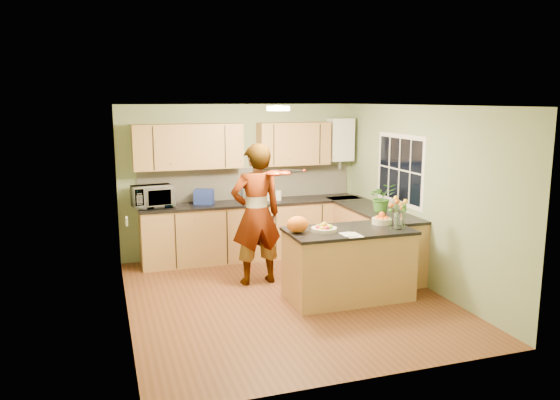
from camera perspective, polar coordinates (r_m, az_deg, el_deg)
name	(u,v)px	position (r m, az deg, el deg)	size (l,w,h in m)	color
floor	(285,298)	(7.30, 0.56, -10.17)	(4.50, 4.50, 0.00)	brown
ceiling	(286,105)	(6.84, 0.60, 9.85)	(4.00, 4.50, 0.02)	white
wall_back	(242,180)	(9.09, -4.00, 2.06)	(4.00, 0.02, 2.50)	gray
wall_front	(367,250)	(4.94, 9.06, -5.20)	(4.00, 0.02, 2.50)	gray
wall_left	(123,215)	(6.61, -16.08, -1.51)	(0.02, 4.50, 2.50)	gray
wall_right	(422,196)	(7.83, 14.57, 0.39)	(0.02, 4.50, 2.50)	gray
back_counter	(253,229)	(8.98, -2.84, -3.10)	(3.64, 0.62, 0.94)	#A16D40
right_counter	(372,238)	(8.56, 9.56, -3.91)	(0.62, 2.24, 0.94)	#A16D40
splashback	(248,183)	(9.11, -3.36, 1.77)	(3.60, 0.02, 0.52)	beige
upper_cabinets	(233,145)	(8.82, -4.89, 5.72)	(3.20, 0.34, 0.70)	#A16D40
boiler	(340,140)	(9.43, 6.31, 6.28)	(0.40, 0.30, 0.86)	white
window_right	(400,170)	(8.29, 12.39, 3.12)	(0.01, 1.30, 1.05)	white
light_switch	(127,221)	(6.01, -15.72, -2.16)	(0.02, 0.09, 0.09)	white
ceiling_lamp	(278,108)	(7.12, -0.19, 9.56)	(0.30, 0.30, 0.07)	#FFEABF
peninsula_island	(348,264)	(7.20, 7.16, -6.64)	(1.62, 0.83, 0.93)	#A16D40
fruit_dish	(324,228)	(6.93, 4.63, -2.91)	(0.32, 0.32, 0.11)	beige
orange_bowl	(382,219)	(7.44, 10.59, -1.98)	(0.26, 0.26, 0.15)	beige
flower_vase	(398,206)	(7.14, 12.28, -0.57)	(0.25, 0.25, 0.47)	silver
orange_bag	(298,224)	(6.84, 1.85, -2.56)	(0.28, 0.24, 0.21)	orange
papers	(352,235)	(6.77, 7.57, -3.63)	(0.20, 0.27, 0.01)	silver
violinist	(256,214)	(7.62, -2.50, -1.50)	(0.73, 0.48, 1.99)	#D7AA83
violin	(275,173)	(7.37, -0.57, 2.81)	(0.56, 0.23, 0.11)	#581B05
microwave	(153,197)	(8.59, -13.17, 0.36)	(0.60, 0.41, 0.33)	white
blue_box	(204,197)	(8.71, -7.95, 0.34)	(0.29, 0.21, 0.23)	#203496
kettle	(245,194)	(8.84, -3.65, 0.60)	(0.16, 0.16, 0.30)	#AFAFB4
jar_cream	(268,195)	(8.95, -1.25, 0.49)	(0.11, 0.11, 0.17)	beige
jar_white	(278,195)	(8.97, -0.17, 0.48)	(0.10, 0.10, 0.16)	white
potted_plant	(382,197)	(8.18, 10.59, 0.28)	(0.38, 0.33, 0.42)	#3C7A28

